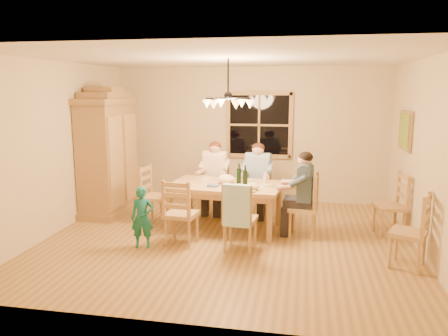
% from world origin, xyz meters
% --- Properties ---
extents(floor, '(5.50, 5.50, 0.00)m').
position_xyz_m(floor, '(0.00, 0.00, 0.00)').
color(floor, olive).
rests_on(floor, ground).
extents(ceiling, '(5.50, 5.00, 0.02)m').
position_xyz_m(ceiling, '(0.00, 0.00, 2.70)').
color(ceiling, white).
rests_on(ceiling, wall_back).
extents(wall_back, '(5.50, 0.02, 2.70)m').
position_xyz_m(wall_back, '(0.00, 2.50, 1.35)').
color(wall_back, beige).
rests_on(wall_back, floor).
extents(wall_left, '(0.02, 5.00, 2.70)m').
position_xyz_m(wall_left, '(-2.75, 0.00, 1.35)').
color(wall_left, beige).
rests_on(wall_left, floor).
extents(wall_right, '(0.02, 5.00, 2.70)m').
position_xyz_m(wall_right, '(2.75, 0.00, 1.35)').
color(wall_right, beige).
rests_on(wall_right, floor).
extents(window, '(1.30, 0.06, 1.30)m').
position_xyz_m(window, '(0.20, 2.47, 1.55)').
color(window, black).
rests_on(window, wall_back).
extents(painting, '(0.06, 0.78, 0.64)m').
position_xyz_m(painting, '(2.71, 1.20, 1.60)').
color(painting, olive).
rests_on(painting, wall_right).
extents(chandelier, '(0.77, 0.68, 0.71)m').
position_xyz_m(chandelier, '(-0.00, 0.00, 2.08)').
color(chandelier, black).
rests_on(chandelier, ceiling).
extents(armoire, '(0.66, 1.40, 2.30)m').
position_xyz_m(armoire, '(-2.42, 1.08, 1.06)').
color(armoire, olive).
rests_on(armoire, floor).
extents(dining_table, '(1.88, 1.26, 0.76)m').
position_xyz_m(dining_table, '(-0.11, 0.46, 0.66)').
color(dining_table, tan).
rests_on(dining_table, floor).
extents(chair_far_left, '(0.48, 0.46, 0.99)m').
position_xyz_m(chair_far_left, '(-0.48, 1.34, 0.30)').
color(chair_far_left, '#9C7545').
rests_on(chair_far_left, floor).
extents(chair_far_right, '(0.48, 0.46, 0.99)m').
position_xyz_m(chair_far_right, '(0.31, 1.27, 0.30)').
color(chair_far_right, '#9C7545').
rests_on(chair_far_right, floor).
extents(chair_near_left, '(0.48, 0.46, 0.99)m').
position_xyz_m(chair_near_left, '(-0.64, -0.33, 0.30)').
color(chair_near_left, '#9C7545').
rests_on(chair_near_left, floor).
extents(chair_near_right, '(0.48, 0.46, 0.99)m').
position_xyz_m(chair_near_right, '(0.25, -0.42, 0.30)').
color(chair_near_right, '#9C7545').
rests_on(chair_near_right, floor).
extents(chair_end_left, '(0.46, 0.48, 0.99)m').
position_xyz_m(chair_end_left, '(-1.34, 0.58, 0.30)').
color(chair_end_left, '#9C7545').
rests_on(chair_end_left, floor).
extents(chair_end_right, '(0.46, 0.48, 0.99)m').
position_xyz_m(chair_end_right, '(1.12, 0.34, 0.30)').
color(chair_end_right, '#9C7545').
rests_on(chair_end_right, floor).
extents(adult_woman, '(0.42, 0.45, 0.87)m').
position_xyz_m(adult_woman, '(-0.48, 1.34, 0.84)').
color(adult_woman, beige).
rests_on(adult_woman, floor).
extents(adult_plaid_man, '(0.42, 0.45, 0.87)m').
position_xyz_m(adult_plaid_man, '(0.31, 1.27, 0.84)').
color(adult_plaid_man, '#38679B').
rests_on(adult_plaid_man, floor).
extents(adult_slate_man, '(0.45, 0.42, 0.87)m').
position_xyz_m(adult_slate_man, '(1.12, 0.34, 0.84)').
color(adult_slate_man, '#3B4E5F').
rests_on(adult_slate_man, floor).
extents(towel, '(0.39, 0.14, 0.58)m').
position_xyz_m(towel, '(0.23, -0.61, 0.70)').
color(towel, '#A5D2E0').
rests_on(towel, chair_near_right).
extents(wine_bottle_a, '(0.08, 0.08, 0.33)m').
position_xyz_m(wine_bottle_a, '(0.09, 0.53, 0.93)').
color(wine_bottle_a, black).
rests_on(wine_bottle_a, dining_table).
extents(wine_bottle_b, '(0.08, 0.08, 0.33)m').
position_xyz_m(wine_bottle_b, '(0.21, 0.37, 0.93)').
color(wine_bottle_b, black).
rests_on(wine_bottle_b, dining_table).
extents(plate_woman, '(0.26, 0.26, 0.02)m').
position_xyz_m(plate_woman, '(-0.56, 0.80, 0.77)').
color(plate_woman, white).
rests_on(plate_woman, dining_table).
extents(plate_plaid, '(0.26, 0.26, 0.02)m').
position_xyz_m(plate_plaid, '(0.25, 0.69, 0.77)').
color(plate_plaid, white).
rests_on(plate_plaid, dining_table).
extents(plate_slate, '(0.26, 0.26, 0.02)m').
position_xyz_m(plate_slate, '(0.57, 0.39, 0.77)').
color(plate_slate, white).
rests_on(plate_slate, dining_table).
extents(wine_glass_a, '(0.06, 0.06, 0.14)m').
position_xyz_m(wine_glass_a, '(-0.18, 0.70, 0.83)').
color(wine_glass_a, silver).
rests_on(wine_glass_a, dining_table).
extents(wine_glass_b, '(0.06, 0.06, 0.14)m').
position_xyz_m(wine_glass_b, '(0.50, 0.58, 0.83)').
color(wine_glass_b, silver).
rests_on(wine_glass_b, dining_table).
extents(cap, '(0.20, 0.20, 0.11)m').
position_xyz_m(cap, '(0.35, 0.10, 0.82)').
color(cap, '#BFB97F').
rests_on(cap, dining_table).
extents(napkin, '(0.19, 0.16, 0.03)m').
position_xyz_m(napkin, '(-0.28, 0.24, 0.78)').
color(napkin, '#4B5D8A').
rests_on(napkin, dining_table).
extents(cloth_bundle, '(0.28, 0.22, 0.15)m').
position_xyz_m(cloth_bundle, '(-0.11, 0.46, 0.84)').
color(cloth_bundle, beige).
rests_on(cloth_bundle, dining_table).
extents(child, '(0.37, 0.28, 0.89)m').
position_xyz_m(child, '(-1.15, -0.57, 0.45)').
color(child, '#176A65').
rests_on(child, floor).
extents(chair_spare_front, '(0.56, 0.57, 0.99)m').
position_xyz_m(chair_spare_front, '(2.45, -0.62, 0.30)').
color(chair_spare_front, '#9C7545').
rests_on(chair_spare_front, floor).
extents(chair_spare_back, '(0.49, 0.51, 0.99)m').
position_xyz_m(chair_spare_back, '(2.45, 0.67, 0.30)').
color(chair_spare_back, '#9C7545').
rests_on(chair_spare_back, floor).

